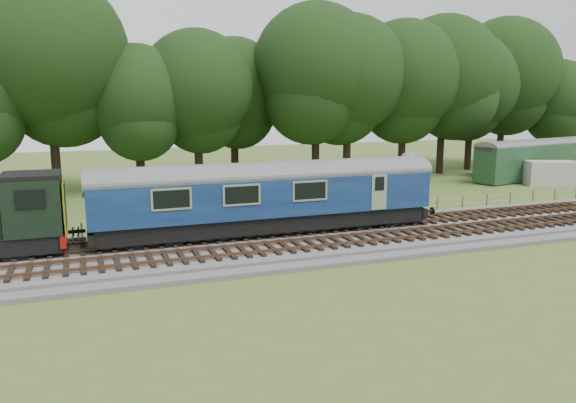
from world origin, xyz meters
name	(u,v)px	position (x,y,z in m)	size (l,w,h in m)	color
ground	(361,238)	(0.00, 0.00, 0.00)	(120.00, 120.00, 0.00)	#4D6625
ballast	(361,235)	(0.00, 0.00, 0.17)	(70.00, 7.00, 0.35)	#4C4C4F
track_north	(349,225)	(0.00, 1.40, 0.42)	(67.20, 2.40, 0.21)	black
track_south	(375,238)	(0.00, -1.60, 0.42)	(67.20, 2.40, 0.21)	black
fence	(326,221)	(0.00, 4.50, 0.00)	(64.00, 0.12, 1.00)	#6B6054
tree_line	(246,182)	(0.00, 22.00, 0.00)	(70.00, 8.00, 18.00)	black
dmu_railcar	(268,191)	(-4.75, 1.40, 2.61)	(18.05, 2.86, 3.88)	black
worker	(96,234)	(-13.37, 0.76, 1.18)	(0.61, 0.40, 1.66)	orange
parked_coach	(535,157)	(25.75, 14.68, 2.04)	(14.40, 5.41, 3.63)	#1A3B1C
shed	(502,161)	(23.86, 16.78, 1.51)	(4.82, 4.82, 2.97)	#1A3B1C
caravan	(552,173)	(24.33, 11.14, 1.04)	(4.23, 2.07, 2.07)	#A6A6A1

